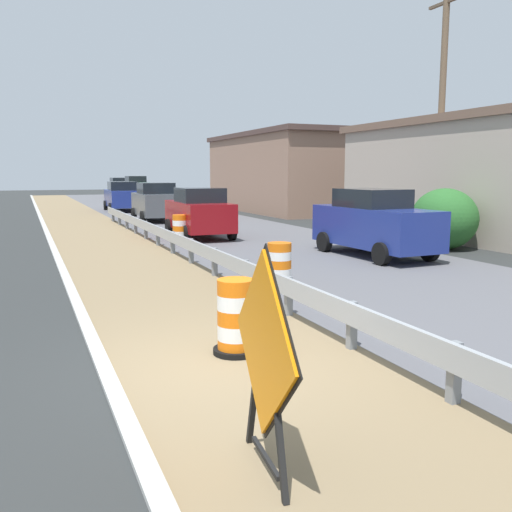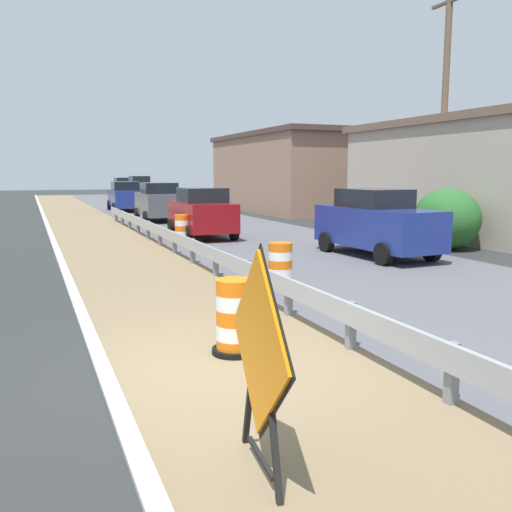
# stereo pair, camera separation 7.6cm
# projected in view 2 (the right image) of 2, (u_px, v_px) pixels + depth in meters

# --- Properties ---
(ground_plane) EXTENTS (160.00, 160.00, 0.00)m
(ground_plane) POSITION_uv_depth(u_px,v_px,m) (210.00, 368.00, 7.26)
(ground_plane) COLOR #2B2D2D
(median_dirt_strip) EXTENTS (3.51, 120.00, 0.01)m
(median_dirt_strip) POSITION_uv_depth(u_px,v_px,m) (249.00, 363.00, 7.47)
(median_dirt_strip) COLOR #7F6B4C
(median_dirt_strip) RESTS_ON ground
(curb_near_edge) EXTENTS (0.20, 120.00, 0.11)m
(curb_near_edge) POSITION_uv_depth(u_px,v_px,m) (108.00, 382.00, 6.77)
(curb_near_edge) COLOR #ADADA8
(curb_near_edge) RESTS_ON ground
(guardrail_median) EXTENTS (0.18, 43.70, 0.71)m
(guardrail_median) POSITION_uv_depth(u_px,v_px,m) (285.00, 287.00, 9.86)
(guardrail_median) COLOR #999EA3
(guardrail_median) RESTS_ON ground
(warning_sign_diamond) EXTENTS (0.21, 1.67, 1.98)m
(warning_sign_diamond) POSITION_uv_depth(u_px,v_px,m) (259.00, 352.00, 4.61)
(warning_sign_diamond) COLOR black
(warning_sign_diamond) RESTS_ON ground
(traffic_barrel_nearest) EXTENTS (0.65, 0.65, 1.07)m
(traffic_barrel_nearest) POSITION_uv_depth(u_px,v_px,m) (235.00, 320.00, 7.79)
(traffic_barrel_nearest) COLOR orange
(traffic_barrel_nearest) RESTS_ON ground
(traffic_barrel_close) EXTENTS (0.68, 0.68, 0.97)m
(traffic_barrel_close) POSITION_uv_depth(u_px,v_px,m) (280.00, 266.00, 12.56)
(traffic_barrel_close) COLOR orange
(traffic_barrel_close) RESTS_ON ground
(traffic_barrel_mid) EXTENTS (0.68, 0.68, 1.01)m
(traffic_barrel_mid) POSITION_uv_depth(u_px,v_px,m) (182.00, 230.00, 20.40)
(traffic_barrel_mid) COLOR orange
(traffic_barrel_mid) RESTS_ON ground
(car_lead_near_lane) EXTENTS (2.26, 4.82, 1.94)m
(car_lead_near_lane) POSITION_uv_depth(u_px,v_px,m) (126.00, 196.00, 36.75)
(car_lead_near_lane) COLOR navy
(car_lead_near_lane) RESTS_ON ground
(car_trailing_near_lane) EXTENTS (2.07, 4.43, 2.21)m
(car_trailing_near_lane) POSITION_uv_depth(u_px,v_px,m) (140.00, 188.00, 51.88)
(car_trailing_near_lane) COLOR #195128
(car_trailing_near_lane) RESTS_ON ground
(car_lead_far_lane) EXTENTS (2.11, 4.06, 2.01)m
(car_lead_far_lane) POSITION_uv_depth(u_px,v_px,m) (159.00, 202.00, 29.08)
(car_lead_far_lane) COLOR #4C5156
(car_lead_far_lane) RESTS_ON ground
(car_mid_far_lane) EXTENTS (2.21, 4.60, 1.99)m
(car_mid_far_lane) POSITION_uv_depth(u_px,v_px,m) (124.00, 187.00, 59.28)
(car_mid_far_lane) COLOR #4C5156
(car_mid_far_lane) RESTS_ON ground
(car_trailing_far_lane) EXTENTS (2.09, 4.34, 1.95)m
(car_trailing_far_lane) POSITION_uv_depth(u_px,v_px,m) (201.00, 212.00, 21.84)
(car_trailing_far_lane) COLOR maroon
(car_trailing_far_lane) RESTS_ON ground
(car_distant_a) EXTENTS (2.06, 4.56, 2.04)m
(car_distant_a) POSITION_uv_depth(u_px,v_px,m) (376.00, 223.00, 16.84)
(car_distant_a) COLOR navy
(car_distant_a) RESTS_ON ground
(roadside_shop_far) EXTENTS (7.17, 13.95, 5.08)m
(roadside_shop_far) POSITION_uv_depth(u_px,v_px,m) (294.00, 172.00, 37.08)
(roadside_shop_far) COLOR #93705B
(roadside_shop_far) RESTS_ON ground
(utility_pole_near) EXTENTS (0.24, 1.80, 9.08)m
(utility_pole_near) POSITION_uv_depth(u_px,v_px,m) (444.00, 113.00, 20.40)
(utility_pole_near) COLOR brown
(utility_pole_near) RESTS_ON ground
(bush_roadside) EXTENTS (2.18, 2.18, 2.02)m
(bush_roadside) POSITION_uv_depth(u_px,v_px,m) (447.00, 219.00, 18.31)
(bush_roadside) COLOR #286028
(bush_roadside) RESTS_ON ground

